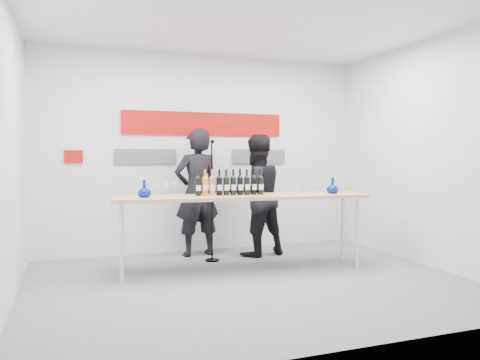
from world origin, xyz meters
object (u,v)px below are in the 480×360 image
at_px(presenter_left, 197,192).
at_px(mic_stand, 212,224).
at_px(presenter_right, 256,195).
at_px(tasting_table, 243,201).

distance_m(presenter_left, mic_stand, 0.59).
bearing_deg(presenter_left, mic_stand, 97.85).
relative_size(presenter_left, presenter_right, 1.05).
distance_m(tasting_table, presenter_left, 1.10).
bearing_deg(presenter_right, presenter_left, -28.87).
relative_size(tasting_table, presenter_left, 1.76).
relative_size(tasting_table, mic_stand, 1.94).
xyz_separation_m(presenter_left, presenter_right, (0.82, -0.27, -0.04)).
height_order(tasting_table, presenter_left, presenter_left).
bearing_deg(mic_stand, presenter_right, 8.50).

